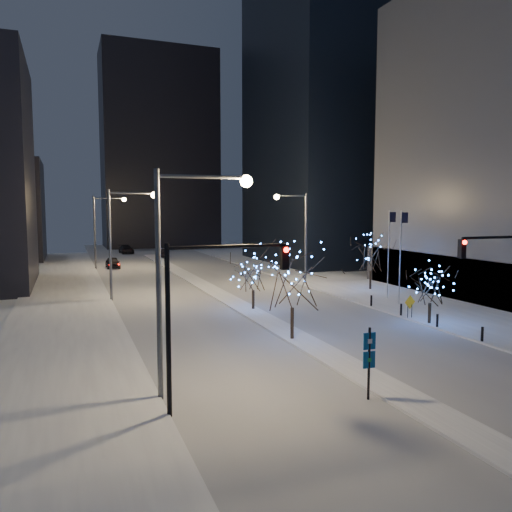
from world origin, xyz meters
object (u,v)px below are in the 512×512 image
car_mid (162,253)px  holiday_tree_median_near (292,279)px  traffic_signal_east (511,274)px  car_near (113,263)px  street_lamp_w_near (183,251)px  traffic_signal_west (206,298)px  holiday_tree_plaza_far (371,254)px  street_lamp_east (298,226)px  street_lamp_w_far (103,222)px  holiday_tree_median_far (253,274)px  car_far (126,249)px  street_lamp_w_mid (122,229)px  construction_sign (410,304)px  holiday_tree_plaza_near (430,286)px  wayfinding_sign (369,356)px

car_mid → holiday_tree_median_near: bearing=95.3°
traffic_signal_east → car_near: bearing=107.8°
street_lamp_w_near → car_near: 51.01m
street_lamp_w_near → traffic_signal_west: street_lamp_w_near is taller
street_lamp_w_near → holiday_tree_plaza_far: (24.14, 21.64, -2.74)m
traffic_signal_east → street_lamp_east: bearing=87.7°
street_lamp_w_far → holiday_tree_median_far: street_lamp_w_far is taller
traffic_signal_east → holiday_tree_plaza_far: 23.52m
car_near → car_mid: (9.19, 12.67, -0.02)m
street_lamp_w_far → car_far: size_ratio=1.91×
car_mid → street_lamp_w_far: bearing=59.3°
car_near → holiday_tree_median_far: bearing=-76.8°
street_lamp_w_mid → holiday_tree_median_near: (8.44, -18.20, -2.56)m
street_lamp_w_far → construction_sign: 45.51m
traffic_signal_west → traffic_signal_east: size_ratio=1.00×
street_lamp_east → holiday_tree_median_near: (-10.58, -21.20, -2.51)m
car_near → holiday_tree_plaza_far: bearing=-52.0°
car_mid → traffic_signal_west: bearing=88.7°
traffic_signal_west → holiday_tree_median_near: traffic_signal_west is taller
street_lamp_w_mid → car_far: street_lamp_w_mid is taller
holiday_tree_plaza_near → wayfinding_sign: 15.94m
street_lamp_w_near → construction_sign: size_ratio=5.85×
street_lamp_w_near → holiday_tree_plaza_near: bearing=20.2°
car_mid → construction_sign: construction_sign is taller
street_lamp_w_mid → holiday_tree_median_near: bearing=-65.1°
car_near → holiday_tree_plaza_near: size_ratio=1.06×
street_lamp_w_far → holiday_tree_plaza_near: street_lamp_w_far is taller
car_mid → holiday_tree_plaza_near: 56.93m
car_near → holiday_tree_plaza_near: 47.20m
street_lamp_w_near → holiday_tree_median_far: (9.44, 16.48, -3.45)m
traffic_signal_west → holiday_tree_plaza_far: bearing=45.0°
street_lamp_east → holiday_tree_plaza_near: 21.15m
car_mid → holiday_tree_median_near: holiday_tree_median_near is taller
traffic_signal_east → car_mid: (-7.44, 64.34, -4.01)m
holiday_tree_median_near → holiday_tree_plaza_near: size_ratio=1.49×
traffic_signal_east → holiday_tree_median_near: 12.28m
car_near → car_far: bearing=78.9°
holiday_tree_plaza_near → traffic_signal_east: bearing=-100.8°
construction_sign → holiday_tree_plaza_near: bearing=-92.5°
street_lamp_w_far → wayfinding_sign: (7.41, -53.27, -4.52)m
street_lamp_w_near → car_mid: bearing=80.6°
street_lamp_w_far → holiday_tree_median_near: bearing=-78.9°
street_lamp_w_far → street_lamp_east: 29.08m
traffic_signal_east → car_far: 75.40m
street_lamp_w_mid → car_mid: size_ratio=2.20×
car_mid → holiday_tree_median_far: holiday_tree_median_far is taller
street_lamp_east → holiday_tree_plaza_far: 8.59m
street_lamp_w_mid → holiday_tree_plaza_near: (19.44, -17.84, -3.64)m
street_lamp_east → car_near: bearing=128.1°
car_mid → holiday_tree_median_near: (-2.00, -56.53, 3.19)m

